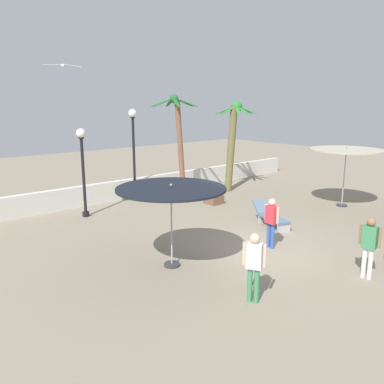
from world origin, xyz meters
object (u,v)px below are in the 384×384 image
patio_umbrella_1 (171,191)px  guest_3 (369,242)px  palm_tree_1 (233,135)px  seagull_0 (63,66)px  lounge_chair_0 (270,216)px  planter (214,196)px  guest_1 (254,261)px  lamp_post_1 (134,144)px  patio_umbrella_2 (346,152)px  guest_2 (271,218)px  lamp_post_0 (83,162)px  palm_tree_0 (178,133)px

patio_umbrella_1 → guest_3: (3.46, -4.07, -1.19)m
palm_tree_1 → seagull_0: 9.80m
patio_umbrella_1 → palm_tree_1: palm_tree_1 is taller
patio_umbrella_1 → lounge_chair_0: (5.24, 0.57, -1.84)m
planter → patio_umbrella_1: bearing=-143.3°
guest_3 → seagull_0: seagull_0 is taller
patio_umbrella_1 → guest_1: (0.14, -2.93, -1.19)m
lamp_post_1 → patio_umbrella_2: bearing=-47.4°
guest_2 → guest_3: guest_3 is taller
lamp_post_0 → lounge_chair_0: size_ratio=1.85×
guest_1 → guest_3: guest_1 is taller
lamp_post_0 → lamp_post_1: bearing=18.0°
palm_tree_1 → guest_2: (-5.39, -6.85, -1.95)m
lamp_post_0 → guest_3: 10.94m
guest_1 → guest_2: bearing=32.0°
patio_umbrella_2 → lamp_post_1: (-6.53, 7.11, 0.23)m
guest_1 → guest_3: 3.51m
patio_umbrella_2 → guest_2: 6.97m
lamp_post_0 → palm_tree_0: bearing=4.8°
patio_umbrella_2 → planter: size_ratio=3.74×
patio_umbrella_1 → planter: size_ratio=3.63×
seagull_0 → guest_3: bearing=-66.5°
palm_tree_1 → palm_tree_0: bearing=163.1°
lamp_post_1 → guest_1: 10.96m
lounge_chair_0 → planter: size_ratio=2.31×
lamp_post_1 → lounge_chair_0: lamp_post_1 is taller
lamp_post_1 → palm_tree_0: bearing=-13.8°
palm_tree_1 → lamp_post_1: bearing=164.4°
guest_2 → patio_umbrella_1: bearing=164.3°
patio_umbrella_1 → lounge_chair_0: 5.58m
palm_tree_1 → guest_1: bearing=-134.1°
palm_tree_0 → planter: 3.67m
lamp_post_0 → lamp_post_1: 3.26m
lamp_post_1 → guest_3: size_ratio=2.54×
palm_tree_0 → lounge_chair_0: palm_tree_0 is taller
guest_2 → lamp_post_1: bearing=88.8°
lamp_post_1 → lounge_chair_0: 7.39m
palm_tree_0 → palm_tree_1: size_ratio=1.06×
patio_umbrella_2 → guest_3: 8.01m
guest_2 → guest_1: bearing=-148.0°
lounge_chair_0 → guest_3: size_ratio=1.15×
planter → seagull_0: bearing=172.7°
guest_1 → planter: bearing=51.7°
palm_tree_0 → lamp_post_0: 5.42m
guest_1 → guest_3: (3.31, -1.14, -0.00)m
guest_2 → guest_3: size_ratio=0.96×
guest_1 → guest_2: guest_1 is taller
guest_3 → planter: size_ratio=2.01×
patio_umbrella_2 → lamp_post_1: size_ratio=0.73×
patio_umbrella_1 → lamp_post_1: size_ratio=0.71×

